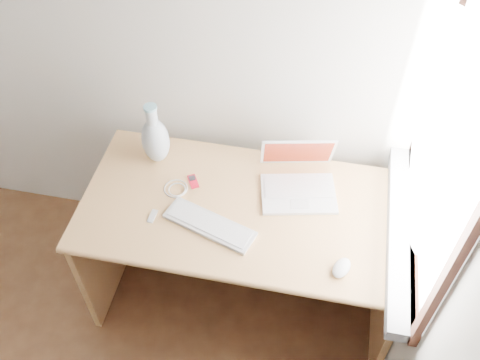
% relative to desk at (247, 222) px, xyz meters
% --- Properties ---
extents(back_wall, '(3.50, 0.04, 2.60)m').
position_rel_desk_xyz_m(back_wall, '(-1.03, 0.35, 0.77)').
color(back_wall, white).
rests_on(back_wall, floor).
extents(window, '(0.11, 0.99, 1.10)m').
position_rel_desk_xyz_m(window, '(0.69, -0.10, 0.74)').
color(window, white).
rests_on(window, right_wall).
extents(desk, '(1.42, 0.71, 0.75)m').
position_rel_desk_xyz_m(desk, '(0.00, 0.00, 0.00)').
color(desk, tan).
rests_on(desk, floor).
extents(laptop, '(0.37, 0.33, 0.22)m').
position_rel_desk_xyz_m(laptop, '(0.22, 0.07, 0.27)').
color(laptop, white).
rests_on(laptop, desk).
extents(external_keyboard, '(0.42, 0.24, 0.02)m').
position_rel_desk_xyz_m(external_keyboard, '(-0.12, -0.21, 0.23)').
color(external_keyboard, silver).
rests_on(external_keyboard, desk).
extents(mouse, '(0.10, 0.12, 0.04)m').
position_rel_desk_xyz_m(mouse, '(0.44, -0.32, 0.24)').
color(mouse, white).
rests_on(mouse, desk).
extents(ipod, '(0.07, 0.09, 0.01)m').
position_rel_desk_xyz_m(ipod, '(-0.25, 0.01, 0.22)').
color(ipod, '#AE0C21').
rests_on(ipod, desk).
extents(cable_coil, '(0.13, 0.13, 0.01)m').
position_rel_desk_xyz_m(cable_coil, '(-0.32, -0.04, 0.22)').
color(cable_coil, silver).
rests_on(cable_coil, desk).
extents(remote, '(0.03, 0.07, 0.01)m').
position_rel_desk_xyz_m(remote, '(-0.37, -0.21, 0.22)').
color(remote, silver).
rests_on(remote, desk).
extents(vase, '(0.13, 0.13, 0.32)m').
position_rel_desk_xyz_m(vase, '(-0.45, 0.12, 0.35)').
color(vase, silver).
rests_on(vase, desk).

